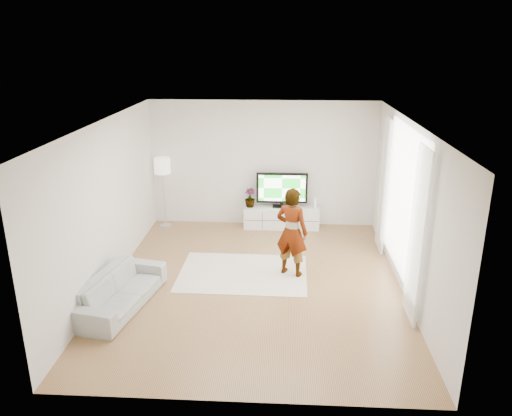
# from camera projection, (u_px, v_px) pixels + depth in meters

# --- Properties ---
(floor) EXTENTS (6.00, 6.00, 0.00)m
(floor) POSITION_uv_depth(u_px,v_px,m) (255.00, 283.00, 8.69)
(floor) COLOR #A8814C
(floor) RESTS_ON ground
(ceiling) EXTENTS (6.00, 6.00, 0.00)m
(ceiling) POSITION_uv_depth(u_px,v_px,m) (255.00, 123.00, 7.79)
(ceiling) COLOR white
(ceiling) RESTS_ON wall_back
(wall_left) EXTENTS (0.02, 6.00, 2.80)m
(wall_left) POSITION_uv_depth(u_px,v_px,m) (107.00, 205.00, 8.38)
(wall_left) COLOR silver
(wall_left) RESTS_ON floor
(wall_right) EXTENTS (0.02, 6.00, 2.80)m
(wall_right) POSITION_uv_depth(u_px,v_px,m) (408.00, 210.00, 8.10)
(wall_right) COLOR silver
(wall_right) RESTS_ON floor
(wall_back) EXTENTS (5.00, 0.02, 2.80)m
(wall_back) POSITION_uv_depth(u_px,v_px,m) (263.00, 164.00, 11.07)
(wall_back) COLOR silver
(wall_back) RESTS_ON floor
(wall_front) EXTENTS (5.00, 0.02, 2.80)m
(wall_front) POSITION_uv_depth(u_px,v_px,m) (239.00, 296.00, 5.40)
(wall_front) COLOR silver
(wall_front) RESTS_ON floor
(window) EXTENTS (0.01, 2.60, 2.50)m
(window) POSITION_uv_depth(u_px,v_px,m) (403.00, 202.00, 8.37)
(window) COLOR white
(window) RESTS_ON wall_right
(curtain_near) EXTENTS (0.04, 0.70, 2.60)m
(curtain_near) POSITION_uv_depth(u_px,v_px,m) (417.00, 236.00, 7.18)
(curtain_near) COLOR white
(curtain_near) RESTS_ON floor
(curtain_far) EXTENTS (0.04, 0.70, 2.60)m
(curtain_far) POSITION_uv_depth(u_px,v_px,m) (384.00, 186.00, 9.64)
(curtain_far) COLOR white
(curtain_far) RESTS_ON floor
(media_console) EXTENTS (1.67, 0.48, 0.47)m
(media_console) POSITION_uv_depth(u_px,v_px,m) (281.00, 217.00, 11.20)
(media_console) COLOR white
(media_console) RESTS_ON floor
(television) EXTENTS (1.13, 0.22, 0.79)m
(television) POSITION_uv_depth(u_px,v_px,m) (282.00, 189.00, 11.02)
(television) COLOR black
(television) RESTS_ON media_console
(game_console) EXTENTS (0.07, 0.18, 0.24)m
(game_console) POSITION_uv_depth(u_px,v_px,m) (315.00, 203.00, 11.05)
(game_console) COLOR white
(game_console) RESTS_ON media_console
(potted_plant) EXTENTS (0.28, 0.28, 0.42)m
(potted_plant) POSITION_uv_depth(u_px,v_px,m) (250.00, 198.00, 11.10)
(potted_plant) COLOR #3F7238
(potted_plant) RESTS_ON media_console
(rug) EXTENTS (2.32, 1.69, 0.01)m
(rug) POSITION_uv_depth(u_px,v_px,m) (243.00, 273.00, 9.06)
(rug) COLOR #F2E3CE
(rug) RESTS_ON floor
(player) EXTENTS (0.70, 0.60, 1.61)m
(player) POSITION_uv_depth(u_px,v_px,m) (292.00, 232.00, 8.77)
(player) COLOR #334772
(player) RESTS_ON rug
(sofa) EXTENTS (1.10, 2.02, 0.56)m
(sofa) POSITION_uv_depth(u_px,v_px,m) (120.00, 290.00, 7.87)
(sofa) COLOR #A6A6A2
(sofa) RESTS_ON floor
(floor_lamp) EXTENTS (0.35, 0.35, 1.57)m
(floor_lamp) POSITION_uv_depth(u_px,v_px,m) (162.00, 169.00, 10.93)
(floor_lamp) COLOR silver
(floor_lamp) RESTS_ON floor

